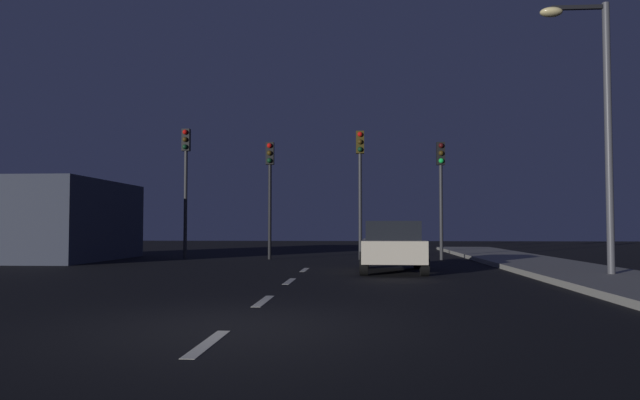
# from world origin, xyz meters

# --- Properties ---
(ground_plane) EXTENTS (80.00, 80.00, 0.00)m
(ground_plane) POSITION_xyz_m (0.00, 7.00, 0.00)
(ground_plane) COLOR black
(sidewalk_curb_right) EXTENTS (3.00, 40.00, 0.15)m
(sidewalk_curb_right) POSITION_xyz_m (7.50, 7.00, 0.07)
(sidewalk_curb_right) COLOR gray
(sidewalk_curb_right) RESTS_ON ground_plane
(lane_stripe_nearest) EXTENTS (0.16, 1.60, 0.01)m
(lane_stripe_nearest) POSITION_xyz_m (0.00, -1.20, 0.00)
(lane_stripe_nearest) COLOR silver
(lane_stripe_nearest) RESTS_ON ground_plane
(lane_stripe_second) EXTENTS (0.16, 1.60, 0.01)m
(lane_stripe_second) POSITION_xyz_m (0.00, 2.60, 0.00)
(lane_stripe_second) COLOR silver
(lane_stripe_second) RESTS_ON ground_plane
(lane_stripe_third) EXTENTS (0.16, 1.60, 0.01)m
(lane_stripe_third) POSITION_xyz_m (0.00, 6.40, 0.00)
(lane_stripe_third) COLOR silver
(lane_stripe_third) RESTS_ON ground_plane
(lane_stripe_fourth) EXTENTS (0.16, 1.60, 0.01)m
(lane_stripe_fourth) POSITION_xyz_m (0.00, 10.20, 0.00)
(lane_stripe_fourth) COLOR silver
(lane_stripe_fourth) RESTS_ON ground_plane
(traffic_signal_far_left) EXTENTS (0.32, 0.38, 5.28)m
(traffic_signal_far_left) POSITION_xyz_m (-5.40, 15.91, 3.68)
(traffic_signal_far_left) COLOR #2D2D30
(traffic_signal_far_left) RESTS_ON ground_plane
(traffic_signal_center_left) EXTENTS (0.32, 0.38, 4.70)m
(traffic_signal_center_left) POSITION_xyz_m (-1.95, 15.91, 3.30)
(traffic_signal_center_left) COLOR black
(traffic_signal_center_left) RESTS_ON ground_plane
(traffic_signal_center_right) EXTENTS (0.32, 0.38, 5.11)m
(traffic_signal_center_right) POSITION_xyz_m (1.67, 15.91, 3.57)
(traffic_signal_center_right) COLOR #2D2D30
(traffic_signal_center_right) RESTS_ON ground_plane
(traffic_signal_far_right) EXTENTS (0.32, 0.38, 4.64)m
(traffic_signal_far_right) POSITION_xyz_m (4.84, 15.91, 3.26)
(traffic_signal_far_right) COLOR #2D2D30
(traffic_signal_far_right) RESTS_ON ground_plane
(car_stopped_ahead) EXTENTS (1.90, 3.90, 1.46)m
(car_stopped_ahead) POSITION_xyz_m (2.61, 9.55, 0.74)
(car_stopped_ahead) COLOR beige
(car_stopped_ahead) RESTS_ON ground_plane
(street_lamp_right) EXTENTS (1.69, 0.36, 6.87)m
(street_lamp_right) POSITION_xyz_m (7.54, 7.28, 4.14)
(street_lamp_right) COLOR #4C4C51
(street_lamp_right) RESTS_ON ground_plane
(storefront_left) EXTENTS (5.22, 6.79, 3.08)m
(storefront_left) POSITION_xyz_m (-10.61, 14.85, 1.54)
(storefront_left) COLOR #333847
(storefront_left) RESTS_ON ground_plane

